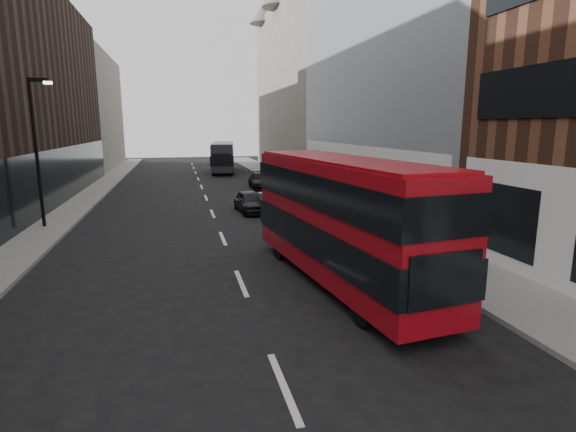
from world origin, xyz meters
TOP-DOWN VIEW (x-y plane):
  - sidewalk_right at (7.50, 25.00)m, footprint 3.00×80.00m
  - sidewalk_left at (-8.00, 25.00)m, footprint 2.00×80.00m
  - building_modern_block at (11.47, 21.00)m, footprint 5.03×22.00m
  - building_victorian at (11.38, 44.00)m, footprint 6.50×24.00m
  - building_left_mid at (-11.50, 30.00)m, footprint 5.00×24.00m
  - building_left_far at (-11.50, 52.00)m, footprint 5.00×20.00m
  - street_lamp at (-8.22, 18.00)m, footprint 1.06×0.22m
  - red_bus at (3.13, 7.36)m, footprint 3.47×10.04m
  - grey_bus at (3.01, 43.99)m, footprint 3.51×10.01m
  - car_a at (2.23, 20.00)m, footprint 1.80×3.82m
  - car_b at (3.33, 18.99)m, footprint 1.73×3.87m
  - car_c at (4.65, 29.90)m, footprint 1.93×4.42m

SIDE VIEW (x-z plane):
  - sidewalk_right at x=7.50m, z-range 0.00..0.15m
  - sidewalk_left at x=-8.00m, z-range 0.00..0.15m
  - car_b at x=3.33m, z-range 0.00..1.23m
  - car_a at x=2.23m, z-range 0.00..1.26m
  - car_c at x=4.65m, z-range 0.00..1.26m
  - grey_bus at x=3.01m, z-range 0.11..3.29m
  - red_bus at x=3.13m, z-range 0.22..4.21m
  - street_lamp at x=-8.22m, z-range 0.68..7.68m
  - building_left_far at x=-11.50m, z-range 0.00..13.00m
  - building_left_mid at x=-11.50m, z-range 0.00..14.00m
  - building_victorian at x=11.38m, z-range -0.84..20.16m
  - building_modern_block at x=11.47m, z-range -0.10..19.90m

